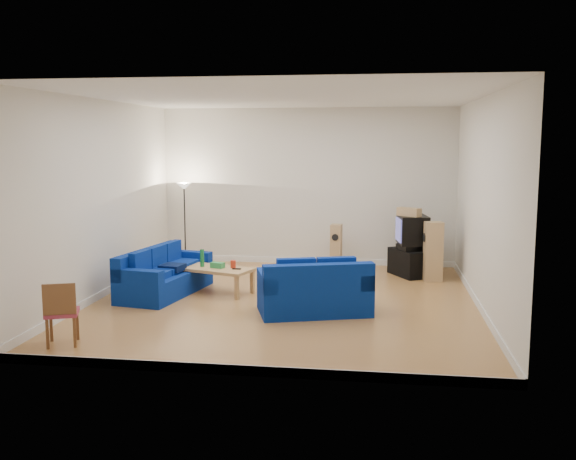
# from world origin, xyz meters

# --- Properties ---
(room) EXTENTS (6.01, 6.51, 3.21)m
(room) POSITION_xyz_m (0.00, 0.00, 1.54)
(room) COLOR brown
(room) RESTS_ON ground
(sofa_three_seat) EXTENTS (1.16, 2.05, 0.75)m
(sofa_three_seat) POSITION_xyz_m (-2.10, 0.27, 0.28)
(sofa_three_seat) COLOR navy
(sofa_three_seat) RESTS_ON ground
(sofa_loveseat) EXTENTS (1.80, 1.33, 0.80)m
(sofa_loveseat) POSITION_xyz_m (0.54, -0.61, 0.30)
(sofa_loveseat) COLOR navy
(sofa_loveseat) RESTS_ON ground
(coffee_table) EXTENTS (1.31, 0.95, 0.43)m
(coffee_table) POSITION_xyz_m (-1.21, 0.45, 0.38)
(coffee_table) COLOR tan
(coffee_table) RESTS_ON ground
(bottle) EXTENTS (0.08, 0.08, 0.29)m
(bottle) POSITION_xyz_m (-1.48, 0.52, 0.58)
(bottle) COLOR #197233
(bottle) RESTS_ON coffee_table
(tissue_box) EXTENTS (0.25, 0.18, 0.09)m
(tissue_box) POSITION_xyz_m (-1.20, 0.45, 0.48)
(tissue_box) COLOR green
(tissue_box) RESTS_ON coffee_table
(red_canister) EXTENTS (0.12, 0.12, 0.13)m
(red_canister) POSITION_xyz_m (-0.94, 0.48, 0.49)
(red_canister) COLOR red
(red_canister) RESTS_ON coffee_table
(remote) EXTENTS (0.14, 0.05, 0.02)m
(remote) POSITION_xyz_m (-0.85, 0.37, 0.44)
(remote) COLOR black
(remote) RESTS_ON coffee_table
(tv_stand) EXTENTS (0.80, 0.94, 0.50)m
(tv_stand) POSITION_xyz_m (2.04, 2.30, 0.25)
(tv_stand) COLOR black
(tv_stand) RESTS_ON ground
(av_receiver) EXTENTS (0.50, 0.54, 0.10)m
(av_receiver) POSITION_xyz_m (2.04, 2.26, 0.55)
(av_receiver) COLOR black
(av_receiver) RESTS_ON tv_stand
(television) EXTENTS (0.62, 0.76, 0.54)m
(television) POSITION_xyz_m (2.09, 2.36, 0.87)
(television) COLOR black
(television) RESTS_ON av_receiver
(centre_speaker) EXTENTS (0.46, 0.41, 0.16)m
(centre_speaker) POSITION_xyz_m (2.02, 2.25, 1.22)
(centre_speaker) COLOR tan
(centre_speaker) RESTS_ON television
(speaker_left) EXTENTS (0.23, 0.29, 0.90)m
(speaker_left) POSITION_xyz_m (0.64, 2.70, 0.45)
(speaker_left) COLOR tan
(speaker_left) RESTS_ON ground
(speaker_right) EXTENTS (0.36, 0.29, 1.09)m
(speaker_right) POSITION_xyz_m (2.45, 1.90, 0.55)
(speaker_right) COLOR tan
(speaker_right) RESTS_ON ground
(floor_lamp) EXTENTS (0.29, 0.29, 1.69)m
(floor_lamp) POSITION_xyz_m (-2.45, 2.70, 1.40)
(floor_lamp) COLOR black
(floor_lamp) RESTS_ON ground
(dining_chair) EXTENTS (0.50, 0.50, 0.82)m
(dining_chair) POSITION_xyz_m (-2.43, -2.55, 0.46)
(dining_chair) COLOR brown
(dining_chair) RESTS_ON ground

